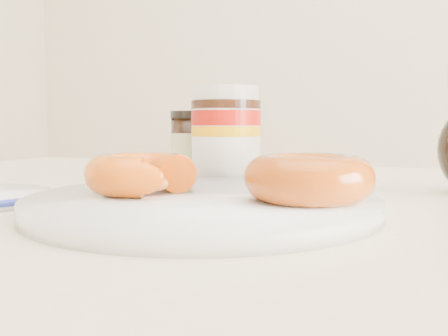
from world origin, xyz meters
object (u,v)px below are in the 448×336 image
at_px(nutella_jar, 226,132).
at_px(dark_jar, 192,145).
at_px(plate, 203,203).
at_px(donut_whole, 309,178).
at_px(dining_table, 287,279).
at_px(donut_bitten, 142,174).

xyz_separation_m(nutella_jar, dark_jar, (-0.08, 0.06, -0.02)).
xyz_separation_m(plate, donut_whole, (0.09, 0.00, 0.03)).
height_order(donut_whole, dark_jar, dark_jar).
bearing_deg(dining_table, donut_whole, -66.51).
bearing_deg(nutella_jar, dining_table, -42.56).
bearing_deg(nutella_jar, donut_whole, -52.55).
bearing_deg(donut_whole, donut_bitten, -176.17).
relative_size(donut_whole, dark_jar, 1.09).
relative_size(donut_bitten, nutella_jar, 0.81).
distance_m(dining_table, dark_jar, 0.27).
bearing_deg(plate, donut_whole, 0.51).
height_order(dining_table, donut_bitten, donut_bitten).
bearing_deg(nutella_jar, dark_jar, 142.76).
xyz_separation_m(dining_table, plate, (-0.05, -0.10, 0.09)).
height_order(donut_bitten, nutella_jar, nutella_jar).
bearing_deg(donut_whole, dining_table, 113.49).
distance_m(dining_table, donut_bitten, 0.19).
xyz_separation_m(dining_table, donut_bitten, (-0.11, -0.11, 0.12)).
xyz_separation_m(donut_bitten, nutella_jar, (0.00, 0.20, 0.03)).
distance_m(plate, donut_whole, 0.10).
xyz_separation_m(plate, dark_jar, (-0.13, 0.25, 0.04)).
height_order(dining_table, nutella_jar, nutella_jar).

